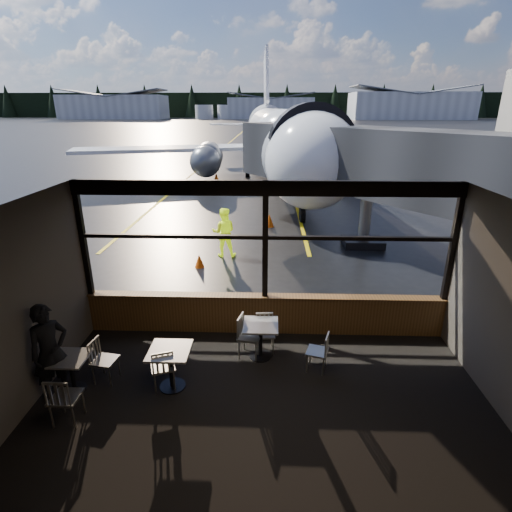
# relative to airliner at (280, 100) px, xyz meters

# --- Properties ---
(ground_plane) EXTENTS (520.00, 520.00, 0.00)m
(ground_plane) POSITION_rel_airliner_xyz_m (-0.69, 98.66, -5.39)
(ground_plane) COLOR black
(ground_plane) RESTS_ON ground
(carpet_floor) EXTENTS (8.00, 6.00, 0.01)m
(carpet_floor) POSITION_rel_airliner_xyz_m (-0.69, -24.34, -5.38)
(carpet_floor) COLOR black
(carpet_floor) RESTS_ON ground
(ceiling) EXTENTS (8.00, 6.00, 0.04)m
(ceiling) POSITION_rel_airliner_xyz_m (-0.69, -24.34, -1.89)
(ceiling) COLOR #38332D
(ceiling) RESTS_ON ground
(window_sill) EXTENTS (8.00, 0.28, 0.90)m
(window_sill) POSITION_rel_airliner_xyz_m (-0.69, -21.34, -4.94)
(window_sill) COLOR #553519
(window_sill) RESTS_ON ground
(window_header) EXTENTS (8.00, 0.18, 0.30)m
(window_header) POSITION_rel_airliner_xyz_m (-0.69, -21.34, -2.04)
(window_header) COLOR black
(window_header) RESTS_ON ground
(mullion_left) EXTENTS (0.12, 0.12, 2.60)m
(mullion_left) POSITION_rel_airliner_xyz_m (-4.64, -21.34, -3.19)
(mullion_left) COLOR black
(mullion_left) RESTS_ON ground
(mullion_centre) EXTENTS (0.12, 0.12, 2.60)m
(mullion_centre) POSITION_rel_airliner_xyz_m (-0.69, -21.34, -3.19)
(mullion_centre) COLOR black
(mullion_centre) RESTS_ON ground
(mullion_right) EXTENTS (0.12, 0.12, 2.60)m
(mullion_right) POSITION_rel_airliner_xyz_m (3.26, -21.34, -3.19)
(mullion_right) COLOR black
(mullion_right) RESTS_ON ground
(window_transom) EXTENTS (8.00, 0.10, 0.08)m
(window_transom) POSITION_rel_airliner_xyz_m (-0.69, -21.34, -3.09)
(window_transom) COLOR black
(window_transom) RESTS_ON ground
(airliner) EXTENTS (31.92, 37.35, 10.77)m
(airliner) POSITION_rel_airliner_xyz_m (0.00, 0.00, 0.00)
(airliner) COLOR white
(airliner) RESTS_ON ground_plane
(jet_bridge) EXTENTS (8.70, 10.64, 4.64)m
(jet_bridge) POSITION_rel_airliner_xyz_m (2.91, -15.84, -3.07)
(jet_bridge) COLOR #2D2D2F
(jet_bridge) RESTS_ON ground_plane
(cafe_table_near) EXTENTS (0.70, 0.70, 0.77)m
(cafe_table_near) POSITION_rel_airliner_xyz_m (-0.76, -22.33, -5.00)
(cafe_table_near) COLOR #A7A29A
(cafe_table_near) RESTS_ON carpet_floor
(cafe_table_mid) EXTENTS (0.73, 0.73, 0.81)m
(cafe_table_mid) POSITION_rel_airliner_xyz_m (-2.38, -23.35, -4.98)
(cafe_table_mid) COLOR #A6A199
(cafe_table_mid) RESTS_ON carpet_floor
(cafe_table_left) EXTENTS (0.64, 0.64, 0.70)m
(cafe_table_left) POSITION_rel_airliner_xyz_m (-4.16, -23.49, -5.04)
(cafe_table_left) COLOR #A59F98
(cafe_table_left) RESTS_ON carpet_floor
(chair_near_e) EXTENTS (0.56, 0.56, 0.82)m
(chair_near_e) POSITION_rel_airliner_xyz_m (0.35, -22.73, -4.98)
(chair_near_e) COLOR beige
(chair_near_e) RESTS_ON carpet_floor
(chair_near_w) EXTENTS (0.61, 0.61, 0.93)m
(chair_near_w) POSITION_rel_airliner_xyz_m (-0.98, -22.32, -4.92)
(chair_near_w) COLOR #AAA499
(chair_near_w) RESTS_ON carpet_floor
(chair_near_n) EXTENTS (0.49, 0.49, 0.83)m
(chair_near_n) POSITION_rel_airliner_xyz_m (-0.68, -22.12, -4.97)
(chair_near_n) COLOR beige
(chair_near_n) RESTS_ON carpet_floor
(chair_mid_s) EXTENTS (0.61, 0.61, 0.87)m
(chair_mid_s) POSITION_rel_airliner_xyz_m (-2.53, -23.35, -4.95)
(chair_mid_s) COLOR beige
(chair_mid_s) RESTS_ON carpet_floor
(chair_mid_w) EXTENTS (0.54, 0.54, 0.86)m
(chair_mid_w) POSITION_rel_airliner_xyz_m (-3.66, -23.20, -4.95)
(chair_mid_w) COLOR #A9A499
(chair_mid_w) RESTS_ON carpet_floor
(chair_left_s) EXTENTS (0.51, 0.51, 0.93)m
(chair_left_s) POSITION_rel_airliner_xyz_m (-3.88, -24.26, -4.92)
(chair_left_s) COLOR #BBB6A9
(chair_left_s) RESTS_ON carpet_floor
(passenger) EXTENTS (0.75, 0.78, 1.80)m
(passenger) POSITION_rel_airliner_xyz_m (-4.39, -23.63, -4.49)
(passenger) COLOR black
(passenger) RESTS_ON carpet_floor
(ground_crew) EXTENTS (0.85, 0.68, 1.70)m
(ground_crew) POSITION_rel_airliner_xyz_m (-2.18, -16.29, -4.54)
(ground_crew) COLOR #BFF219
(ground_crew) RESTS_ON ground_plane
(cone_nose) EXTENTS (0.40, 0.40, 0.56)m
(cone_nose) POSITION_rel_airliner_xyz_m (-0.62, -12.62, -5.11)
(cone_nose) COLOR orange
(cone_nose) RESTS_ON ground_plane
(cone_wing) EXTENTS (0.40, 0.40, 0.56)m
(cone_wing) POSITION_rel_airliner_xyz_m (-4.40, -1.21, -5.11)
(cone_wing) COLOR #FC4507
(cone_wing) RESTS_ON ground_plane
(hangar_left) EXTENTS (45.00, 18.00, 11.00)m
(hangar_left) POSITION_rel_airliner_xyz_m (-70.69, 158.66, 0.11)
(hangar_left) COLOR silver
(hangar_left) RESTS_ON ground_plane
(hangar_mid) EXTENTS (38.00, 15.00, 10.00)m
(hangar_mid) POSITION_rel_airliner_xyz_m (-0.69, 163.66, -0.39)
(hangar_mid) COLOR silver
(hangar_mid) RESTS_ON ground_plane
(hangar_right) EXTENTS (50.00, 20.00, 12.00)m
(hangar_right) POSITION_rel_airliner_xyz_m (59.31, 156.66, 0.61)
(hangar_right) COLOR silver
(hangar_right) RESTS_ON ground_plane
(fuel_tank_a) EXTENTS (8.00, 8.00, 6.00)m
(fuel_tank_a) POSITION_rel_airliner_xyz_m (-30.69, 160.66, -2.39)
(fuel_tank_a) COLOR silver
(fuel_tank_a) RESTS_ON ground_plane
(fuel_tank_b) EXTENTS (8.00, 8.00, 6.00)m
(fuel_tank_b) POSITION_rel_airliner_xyz_m (-20.69, 160.66, -2.39)
(fuel_tank_b) COLOR silver
(fuel_tank_b) RESTS_ON ground_plane
(fuel_tank_c) EXTENTS (8.00, 8.00, 6.00)m
(fuel_tank_c) POSITION_rel_airliner_xyz_m (-10.69, 160.66, -2.39)
(fuel_tank_c) COLOR silver
(fuel_tank_c) RESTS_ON ground_plane
(treeline) EXTENTS (360.00, 3.00, 12.00)m
(treeline) POSITION_rel_airliner_xyz_m (-0.69, 188.66, 0.61)
(treeline) COLOR black
(treeline) RESTS_ON ground_plane
(cone_extra) EXTENTS (0.31, 0.31, 0.44)m
(cone_extra) POSITION_rel_airliner_xyz_m (-2.88, -17.41, -5.17)
(cone_extra) COLOR #F04807
(cone_extra) RESTS_ON ground_plane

